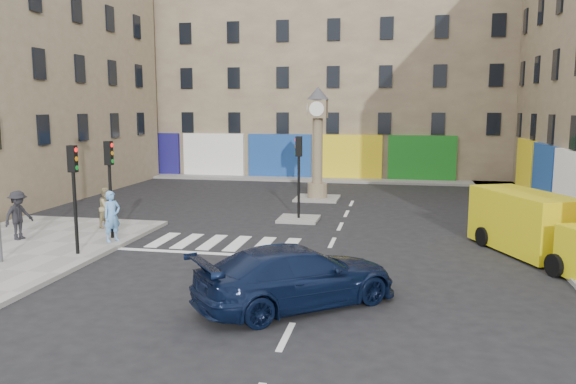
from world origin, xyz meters
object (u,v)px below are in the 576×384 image
(navy_sedan, at_px, (297,276))
(traffic_light_island, at_px, (299,164))
(pedestrian_tan, at_px, (107,207))
(pedestrian_blue, at_px, (112,216))
(pedestrian_dark, at_px, (18,215))
(yellow_van, at_px, (534,226))
(traffic_light_left_near, at_px, (74,182))
(traffic_light_left_far, at_px, (110,174))
(clock_pillar, at_px, (318,136))

(navy_sedan, bearing_deg, traffic_light_island, -30.20)
(pedestrian_tan, bearing_deg, pedestrian_blue, -141.71)
(pedestrian_dark, bearing_deg, yellow_van, -71.19)
(traffic_light_left_near, distance_m, traffic_light_left_far, 2.40)
(traffic_light_left_near, height_order, traffic_light_left_far, same)
(traffic_light_left_far, bearing_deg, pedestrian_blue, -59.48)
(traffic_light_left_far, distance_m, pedestrian_tan, 2.67)
(traffic_light_island, distance_m, pedestrian_dark, 11.60)
(pedestrian_blue, height_order, pedestrian_tan, pedestrian_blue)
(pedestrian_blue, relative_size, pedestrian_dark, 1.02)
(traffic_light_island, height_order, pedestrian_blue, traffic_light_island)
(pedestrian_tan, bearing_deg, clock_pillar, -32.32)
(navy_sedan, xyz_separation_m, pedestrian_blue, (-7.87, 5.03, 0.31))
(pedestrian_dark, bearing_deg, clock_pillar, -24.48)
(yellow_van, bearing_deg, traffic_light_island, 129.43)
(traffic_light_left_far, relative_size, traffic_light_island, 1.00)
(clock_pillar, relative_size, navy_sedan, 1.12)
(pedestrian_blue, distance_m, pedestrian_tan, 2.70)
(clock_pillar, height_order, yellow_van, clock_pillar)
(pedestrian_tan, bearing_deg, traffic_light_left_near, -158.95)
(traffic_light_island, bearing_deg, yellow_van, -26.94)
(traffic_light_island, xyz_separation_m, pedestrian_dark, (-9.62, -6.30, -1.51))
(traffic_light_island, relative_size, yellow_van, 0.61)
(traffic_light_island, bearing_deg, pedestrian_tan, -153.96)
(pedestrian_tan, distance_m, pedestrian_dark, 3.42)
(traffic_light_left_far, distance_m, traffic_light_island, 8.30)
(traffic_light_island, relative_size, pedestrian_dark, 1.99)
(traffic_light_left_near, xyz_separation_m, navy_sedan, (8.17, -3.14, -1.83))
(traffic_light_left_far, bearing_deg, pedestrian_tan, 123.54)
(navy_sedan, bearing_deg, pedestrian_dark, 28.10)
(traffic_light_island, xyz_separation_m, pedestrian_blue, (-6.00, -5.91, -1.49))
(traffic_light_left_near, height_order, traffic_light_island, traffic_light_left_near)
(navy_sedan, distance_m, pedestrian_dark, 12.40)
(traffic_light_left_far, height_order, traffic_light_island, traffic_light_left_far)
(clock_pillar, distance_m, navy_sedan, 17.26)
(navy_sedan, xyz_separation_m, pedestrian_tan, (-9.34, 7.29, 0.19))
(navy_sedan, height_order, pedestrian_tan, pedestrian_tan)
(pedestrian_blue, bearing_deg, traffic_light_left_near, -159.75)
(traffic_light_left_near, height_order, pedestrian_tan, traffic_light_left_near)
(traffic_light_left_near, height_order, clock_pillar, clock_pillar)
(traffic_light_left_far, height_order, yellow_van, traffic_light_left_far)
(traffic_light_left_far, relative_size, yellow_van, 0.61)
(traffic_light_island, distance_m, pedestrian_blue, 8.55)
(traffic_light_island, relative_size, navy_sedan, 0.68)
(traffic_light_left_far, bearing_deg, navy_sedan, -34.13)
(traffic_light_left_far, relative_size, pedestrian_dark, 1.99)
(clock_pillar, height_order, pedestrian_tan, clock_pillar)
(clock_pillar, relative_size, pedestrian_dark, 3.29)
(traffic_light_left_near, height_order, pedestrian_dark, traffic_light_left_near)
(pedestrian_blue, bearing_deg, pedestrian_tan, 62.14)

